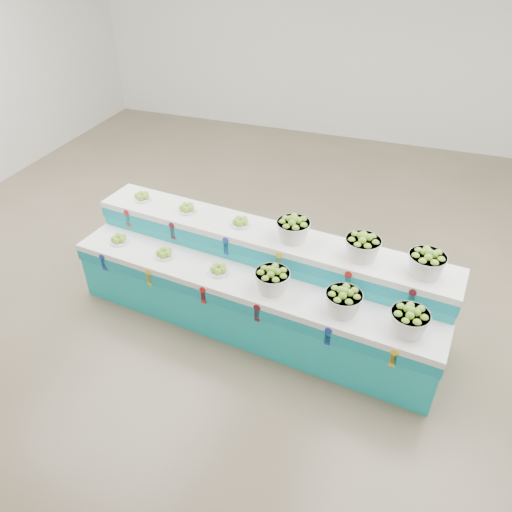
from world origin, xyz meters
name	(u,v)px	position (x,y,z in m)	size (l,w,h in m)	color
ground	(257,279)	(0.00, 0.00, 0.00)	(10.00, 10.00, 0.00)	brown
back_wall	(349,30)	(0.00, 5.00, 2.00)	(10.00, 10.00, 0.00)	silver
display_stand	(256,283)	(0.22, -0.69, 0.51)	(4.03, 1.04, 1.02)	#17AFB6
plate_lower_left	(119,239)	(-1.39, -0.76, 0.77)	(0.21, 0.21, 0.10)	white
plate_lower_mid	(164,253)	(-0.78, -0.83, 0.77)	(0.21, 0.21, 0.10)	white
plate_lower_right	(219,269)	(-0.11, -0.90, 0.77)	(0.21, 0.21, 0.10)	white
basket_lower_left	(272,279)	(0.49, -0.97, 0.84)	(0.35, 0.35, 0.25)	silver
basket_lower_mid	(343,300)	(1.21, -1.05, 0.84)	(0.35, 0.35, 0.25)	silver
basket_lower_right	(409,320)	(1.81, -1.12, 0.84)	(0.35, 0.35, 0.25)	silver
plate_upper_left	(142,196)	(-1.34, -0.26, 1.07)	(0.21, 0.21, 0.10)	white
plate_upper_mid	(187,208)	(-0.72, -0.33, 1.07)	(0.21, 0.21, 0.10)	white
plate_upper_right	(240,221)	(-0.05, -0.41, 1.07)	(0.21, 0.21, 0.10)	white
basket_upper_left	(293,229)	(0.55, -0.48, 1.14)	(0.35, 0.35, 0.25)	silver
basket_upper_mid	(363,246)	(1.27, -0.56, 1.14)	(0.35, 0.35, 0.25)	silver
basket_upper_right	(427,263)	(1.87, -0.63, 1.14)	(0.35, 0.35, 0.25)	silver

